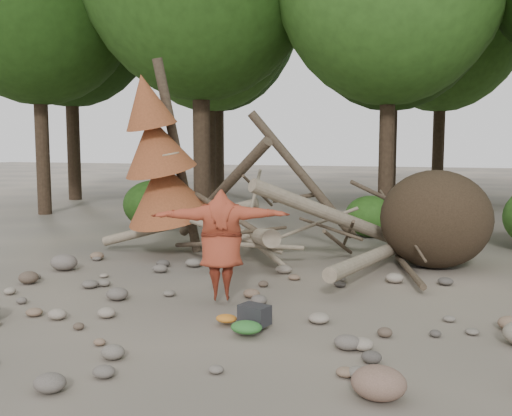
% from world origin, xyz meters
% --- Properties ---
extents(ground, '(120.00, 120.00, 0.00)m').
position_xyz_m(ground, '(0.00, 0.00, 0.00)').
color(ground, '#514C44').
rests_on(ground, ground).
extents(deadfall_pile, '(8.55, 5.24, 3.30)m').
position_xyz_m(deadfall_pile, '(2.02, 4.24, 0.95)').
color(deadfall_pile, '#332619').
rests_on(deadfall_pile, ground).
extents(dead_conifer, '(2.06, 2.16, 4.35)m').
position_xyz_m(dead_conifer, '(-3.12, 3.37, 2.11)').
color(dead_conifer, '#4C3F30').
rests_on(dead_conifer, ground).
extents(bush_left, '(1.80, 1.80, 1.44)m').
position_xyz_m(bush_left, '(-5.50, 7.20, 0.72)').
color(bush_left, '#204412').
rests_on(bush_left, ground).
extents(bush_mid, '(1.40, 1.40, 1.12)m').
position_xyz_m(bush_mid, '(0.80, 7.80, 0.56)').
color(bush_mid, '#2A5719').
rests_on(bush_mid, ground).
extents(frisbee_thrower, '(2.42, 1.41, 2.29)m').
position_xyz_m(frisbee_thrower, '(-0.41, 0.41, 0.94)').
color(frisbee_thrower, maroon).
rests_on(frisbee_thrower, ground).
extents(backpack, '(0.45, 0.36, 0.26)m').
position_xyz_m(backpack, '(0.50, -0.55, 0.13)').
color(backpack, black).
rests_on(backpack, ground).
extents(cloth_green, '(0.42, 0.35, 0.16)m').
position_xyz_m(cloth_green, '(0.51, -0.91, 0.08)').
color(cloth_green, '#2B6528').
rests_on(cloth_green, ground).
extents(cloth_orange, '(0.30, 0.24, 0.11)m').
position_xyz_m(cloth_orange, '(0.09, -0.58, 0.05)').
color(cloth_orange, '#B6691F').
rests_on(cloth_orange, ground).
extents(boulder_front_right, '(0.54, 0.49, 0.33)m').
position_xyz_m(boulder_front_right, '(2.37, -2.17, 0.16)').
color(boulder_front_right, brown).
rests_on(boulder_front_right, ground).
extents(boulder_mid_left, '(0.54, 0.48, 0.32)m').
position_xyz_m(boulder_mid_left, '(-4.28, 1.55, 0.16)').
color(boulder_mid_left, '#685F58').
rests_on(boulder_mid_left, ground).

